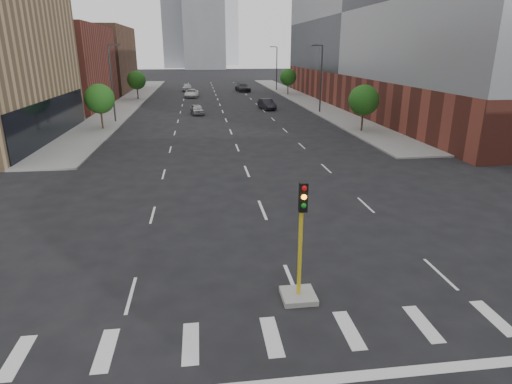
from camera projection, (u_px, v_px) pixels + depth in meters
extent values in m
cube|color=gray|center=(132.00, 100.00, 74.62)|extent=(5.00, 92.00, 0.15)
cube|color=gray|center=(300.00, 98.00, 78.29)|extent=(5.00, 92.00, 0.15)
cube|color=brown|center=(34.00, 67.00, 63.68)|extent=(20.00, 22.00, 12.00)
cube|color=brown|center=(79.00, 60.00, 87.98)|extent=(20.00, 24.00, 13.00)
cube|color=brown|center=(412.00, 90.00, 66.13)|extent=(24.00, 70.00, 5.00)
cube|color=slate|center=(421.00, 13.00, 62.64)|extent=(24.00, 70.00, 17.00)
cube|color=slate|center=(203.00, 17.00, 188.00)|extent=(18.00, 18.00, 44.00)
cube|color=#999993|center=(298.00, 296.00, 15.32)|extent=(1.20, 1.20, 0.20)
cylinder|color=gold|center=(300.00, 253.00, 14.78)|extent=(0.14, 0.14, 3.20)
cube|color=black|center=(303.00, 197.00, 13.94)|extent=(0.28, 0.18, 1.00)
sphere|color=red|center=(304.00, 188.00, 13.74)|extent=(0.18, 0.18, 0.18)
sphere|color=orange|center=(304.00, 197.00, 13.83)|extent=(0.18, 0.18, 0.18)
sphere|color=#0C7F19|center=(304.00, 206.00, 13.93)|extent=(0.18, 0.18, 0.18)
cylinder|color=#2D2D30|center=(321.00, 80.00, 58.84)|extent=(0.20, 0.20, 9.00)
cube|color=#2D2D30|center=(317.00, 45.00, 57.31)|extent=(1.40, 0.22, 0.15)
cylinder|color=#2D2D30|center=(277.00, 69.00, 91.75)|extent=(0.20, 0.20, 9.00)
cube|color=#2D2D30|center=(273.00, 47.00, 90.23)|extent=(1.40, 0.22, 0.15)
cylinder|color=#2D2D30|center=(112.00, 85.00, 50.83)|extent=(0.20, 0.20, 9.00)
cube|color=#2D2D30|center=(115.00, 45.00, 49.50)|extent=(1.40, 0.22, 0.15)
cylinder|color=#382619|center=(102.00, 121.00, 47.16)|extent=(0.20, 0.20, 1.75)
sphere|color=#134813|center=(100.00, 99.00, 46.41)|extent=(3.20, 3.20, 3.20)
cylinder|color=#382619|center=(138.00, 94.00, 75.38)|extent=(0.20, 0.20, 1.75)
sphere|color=#134813|center=(137.00, 80.00, 74.62)|extent=(3.20, 3.20, 3.20)
cylinder|color=#382619|center=(362.00, 123.00, 45.89)|extent=(0.20, 0.20, 1.75)
sphere|color=#134813|center=(364.00, 100.00, 45.14)|extent=(3.20, 3.20, 3.20)
cylinder|color=#382619|center=(288.00, 90.00, 83.51)|extent=(0.20, 0.20, 1.75)
sphere|color=#134813|center=(288.00, 77.00, 82.76)|extent=(3.20, 3.20, 3.20)
imported|color=#9D9EA1|center=(197.00, 109.00, 58.54)|extent=(2.08, 4.17, 1.37)
imported|color=black|center=(267.00, 104.00, 63.40)|extent=(2.31, 4.82, 1.52)
imported|color=silver|center=(192.00, 93.00, 79.47)|extent=(2.61, 5.34, 1.46)
imported|color=#222328|center=(243.00, 87.00, 90.32)|extent=(3.14, 6.19, 1.72)
imported|color=#AEADB2|center=(187.00, 87.00, 90.96)|extent=(2.18, 4.97, 1.66)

